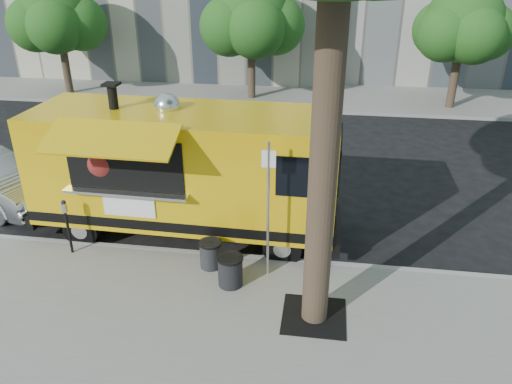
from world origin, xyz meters
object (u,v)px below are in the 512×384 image
far_tree_c (464,23)px  sign_post (268,203)px  parking_meter (67,220)px  far_tree_a (57,15)px  trash_bin_left (211,253)px  trash_bin_right (230,270)px  far_tree_b (251,16)px  food_truck (185,169)px

far_tree_c → sign_post: far_tree_c is taller
far_tree_c → parking_meter: far_tree_c is taller
far_tree_c → sign_post: 15.48m
far_tree_a → trash_bin_left: 17.48m
trash_bin_right → parking_meter: bearing=170.0°
far_tree_a → sign_post: (11.55, -13.85, -1.93)m
parking_meter → sign_post: bearing=-2.5°
far_tree_c → parking_meter: 17.82m
far_tree_b → parking_meter: (-2.00, -14.05, -2.85)m
far_tree_b → food_truck: far_tree_b is taller
sign_post → parking_meter: size_ratio=2.25×
far_tree_c → trash_bin_left: 16.17m
food_truck → trash_bin_left: size_ratio=12.26×
far_tree_a → parking_meter: (7.00, -13.65, -2.79)m
far_tree_b → trash_bin_left: (1.29, -14.14, -3.36)m
far_tree_a → trash_bin_right: (10.84, -14.33, -3.27)m
trash_bin_left → trash_bin_right: 0.80m
parking_meter → food_truck: food_truck is taller
far_tree_a → far_tree_b: 9.01m
far_tree_b → trash_bin_left: far_tree_b is taller
parking_meter → trash_bin_left: (3.29, -0.09, -0.50)m
food_truck → trash_bin_left: bearing=-58.1°
trash_bin_left → trash_bin_right: (0.55, -0.59, 0.02)m
food_truck → far_tree_a: bearing=128.8°
far_tree_c → trash_bin_right: bearing=-116.4°
far_tree_c → trash_bin_left: size_ratio=8.51×
food_truck → trash_bin_left: 2.26m
sign_post → far_tree_b: bearing=100.1°
far_tree_b → sign_post: (2.55, -14.25, -1.98)m
parking_meter → food_truck: (2.33, 1.52, 0.76)m
far_tree_a → far_tree_b: (9.00, 0.40, 0.06)m
sign_post → trash_bin_left: 1.86m
far_tree_c → food_truck: size_ratio=0.69×
food_truck → sign_post: bearing=-36.6°
sign_post → trash_bin_left: size_ratio=4.90×
far_tree_a → trash_bin_right: bearing=-52.9°
parking_meter → trash_bin_right: parking_meter is taller
food_truck → trash_bin_right: bearing=-54.4°
far_tree_b → trash_bin_right: bearing=-82.9°
far_tree_a → food_truck: 15.44m
trash_bin_right → trash_bin_left: bearing=133.2°
far_tree_c → food_truck: far_tree_c is taller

